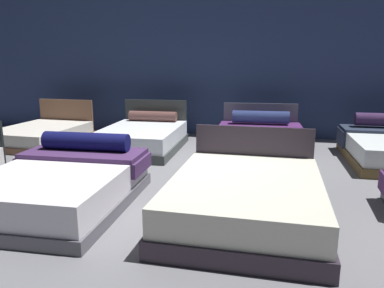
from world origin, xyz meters
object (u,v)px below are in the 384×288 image
bed_2 (246,199)px  bed_1 (62,184)px  bed_5 (142,137)px  bed_6 (260,142)px  bed_4 (42,135)px

bed_2 → bed_1: bearing=-178.7°
bed_5 → bed_6: size_ratio=0.97×
bed_4 → bed_5: size_ratio=0.96×
bed_1 → bed_6: 3.76m
bed_5 → bed_6: 2.31m
bed_2 → bed_5: (-2.25, 2.96, -0.01)m
bed_6 → bed_2: bearing=-94.0°
bed_5 → bed_6: (2.31, 0.01, 0.01)m
bed_4 → bed_6: size_ratio=0.93×
bed_2 → bed_5: bearing=128.2°
bed_4 → bed_6: (4.57, -0.02, 0.05)m
bed_4 → bed_2: bearing=-30.5°
bed_5 → bed_6: bed_5 is taller
bed_4 → bed_5: (2.26, -0.04, 0.05)m
bed_2 → bed_4: bearing=147.4°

